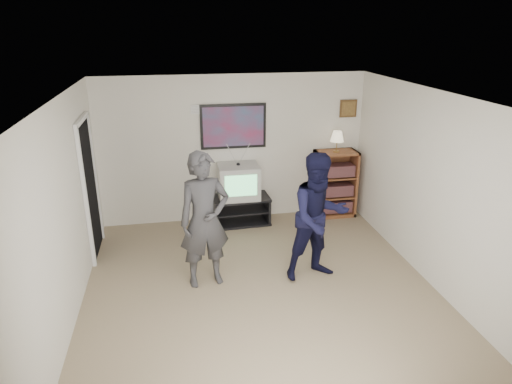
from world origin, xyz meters
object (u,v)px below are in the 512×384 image
object	(u,v)px
person_tall	(205,220)
crt_television	(238,181)
person_short	(319,217)
media_stand	(241,210)
bookshelf	(335,184)

from	to	relation	value
person_tall	crt_television	bearing A→B (deg)	58.81
person_short	media_stand	bearing A→B (deg)	101.33
bookshelf	person_short	size ratio (longest dim) A/B	0.68
person_tall	person_short	bearing A→B (deg)	-14.38
bookshelf	person_tall	bearing A→B (deg)	-142.55
media_stand	person_tall	bearing A→B (deg)	-114.80
media_stand	person_tall	size ratio (longest dim) A/B	0.55
crt_television	person_short	distance (m)	2.08
crt_television	person_tall	distance (m)	1.95
media_stand	person_tall	world-z (taller)	person_tall
media_stand	crt_television	distance (m)	0.53
bookshelf	person_tall	world-z (taller)	person_tall
media_stand	person_short	world-z (taller)	person_short
media_stand	person_short	xyz separation A→B (m)	(0.74, -1.93, 0.63)
media_stand	bookshelf	xyz separation A→B (m)	(1.69, 0.05, 0.35)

